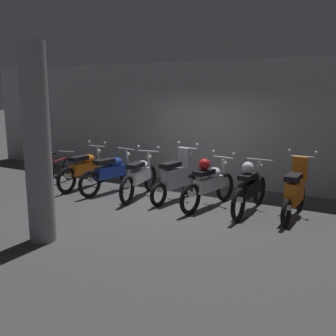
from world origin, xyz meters
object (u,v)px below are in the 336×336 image
object	(u,v)px
motorbike_slot_5	(250,187)
support_pillar	(37,145)
motorbike_slot_6	(295,192)
bicycle	(58,171)
motorbike_slot_3	(176,178)
motorbike_slot_2	(140,176)
motorbike_slot_0	(85,169)
motorbike_slot_4	(209,183)
motorbike_slot_1	(111,173)

from	to	relation	value
motorbike_slot_5	support_pillar	world-z (taller)	support_pillar
motorbike_slot_6	bicycle	world-z (taller)	motorbike_slot_6
motorbike_slot_3	motorbike_slot_2	bearing A→B (deg)	-169.86
motorbike_slot_0	bicycle	distance (m)	0.90
motorbike_slot_2	motorbike_slot_6	xyz separation A→B (m)	(3.48, 0.21, 0.04)
support_pillar	motorbike_slot_5	bearing A→B (deg)	51.51
motorbike_slot_4	bicycle	size ratio (longest dim) A/B	1.13
motorbike_slot_4	bicycle	distance (m)	4.37
motorbike_slot_4	motorbike_slot_5	distance (m)	0.87
motorbike_slot_0	support_pillar	xyz separation A→B (m)	(1.82, -3.13, 1.11)
motorbike_slot_3	bicycle	xyz separation A→B (m)	(-3.50, -0.13, -0.17)
motorbike_slot_4	motorbike_slot_5	xyz separation A→B (m)	(0.87, 0.09, -0.00)
motorbike_slot_3	bicycle	distance (m)	3.51
motorbike_slot_5	motorbike_slot_4	bearing A→B (deg)	-174.34
motorbike_slot_2	motorbike_slot_4	bearing A→B (deg)	1.14
motorbike_slot_1	motorbike_slot_3	bearing A→B (deg)	3.87
motorbike_slot_1	bicycle	size ratio (longest dim) A/B	1.13
motorbike_slot_2	bicycle	bearing A→B (deg)	179.43
motorbike_slot_1	support_pillar	bearing A→B (deg)	-73.02
motorbike_slot_3	motorbike_slot_4	distance (m)	0.87
motorbike_slot_1	motorbike_slot_5	xyz separation A→B (m)	(3.47, 0.08, 0.04)
motorbike_slot_2	motorbike_slot_5	distance (m)	2.61
motorbike_slot_4	motorbike_slot_6	distance (m)	1.75
motorbike_slot_1	support_pillar	distance (m)	3.42
motorbike_slot_6	support_pillar	world-z (taller)	support_pillar
bicycle	motorbike_slot_0	bearing A→B (deg)	3.24
support_pillar	motorbike_slot_3	bearing A→B (deg)	76.11
motorbike_slot_1	motorbike_slot_2	distance (m)	0.86
motorbike_slot_2	motorbike_slot_6	distance (m)	3.49
motorbike_slot_1	motorbike_slot_4	distance (m)	2.60
motorbike_slot_1	motorbike_slot_4	world-z (taller)	motorbike_slot_4
motorbike_slot_3	motorbike_slot_5	world-z (taller)	motorbike_slot_3
motorbike_slot_4	motorbike_slot_5	bearing A→B (deg)	5.66
motorbike_slot_0	motorbike_slot_6	world-z (taller)	motorbike_slot_6
motorbike_slot_5	support_pillar	size ratio (longest dim) A/B	0.61
bicycle	motorbike_slot_2	bearing A→B (deg)	-0.57
motorbike_slot_6	motorbike_slot_1	bearing A→B (deg)	-177.75
motorbike_slot_1	bicycle	bearing A→B (deg)	-179.57
motorbike_slot_3	motorbike_slot_4	xyz separation A→B (m)	(0.86, -0.12, 0.00)
motorbike_slot_0	motorbike_slot_2	xyz separation A→B (m)	(1.73, -0.08, 0.00)
motorbike_slot_2	motorbike_slot_3	distance (m)	0.89
motorbike_slot_3	bicycle	bearing A→B (deg)	-177.86
support_pillar	motorbike_slot_6	bearing A→B (deg)	43.88
motorbike_slot_1	motorbike_slot_6	distance (m)	4.34
motorbike_slot_2	motorbike_slot_0	bearing A→B (deg)	177.47
motorbike_slot_5	motorbike_slot_3	bearing A→B (deg)	178.78
support_pillar	motorbike_slot_4	bearing A→B (deg)	61.77
motorbike_slot_2	motorbike_slot_5	size ratio (longest dim) A/B	0.99
motorbike_slot_4	motorbike_slot_1	bearing A→B (deg)	179.89
motorbike_slot_2	motorbike_slot_5	world-z (taller)	motorbike_slot_2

